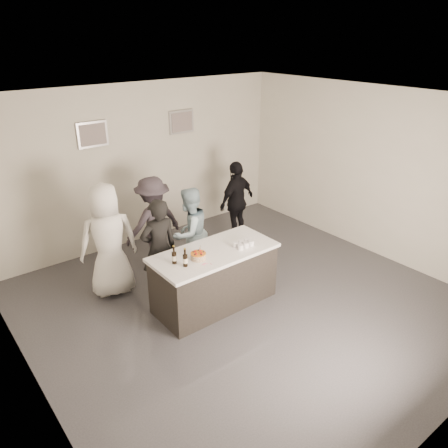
# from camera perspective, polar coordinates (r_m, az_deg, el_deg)

# --- Properties ---
(floor) EXTENTS (6.00, 6.00, 0.00)m
(floor) POSITION_cam_1_polar(r_m,az_deg,el_deg) (6.80, 2.65, -10.26)
(floor) COLOR #3D3D42
(floor) RESTS_ON ground
(ceiling) EXTENTS (6.00, 6.00, 0.00)m
(ceiling) POSITION_cam_1_polar(r_m,az_deg,el_deg) (5.68, 3.25, 15.63)
(ceiling) COLOR white
(wall_back) EXTENTS (6.00, 0.04, 3.00)m
(wall_back) POSITION_cam_1_polar(r_m,az_deg,el_deg) (8.44, -10.67, 7.63)
(wall_back) COLOR beige
(wall_back) RESTS_ON ground
(wall_left) EXTENTS (0.04, 6.00, 3.00)m
(wall_left) POSITION_cam_1_polar(r_m,az_deg,el_deg) (4.86, -25.07, -7.07)
(wall_left) COLOR beige
(wall_left) RESTS_ON ground
(wall_right) EXTENTS (0.04, 6.00, 3.00)m
(wall_right) POSITION_cam_1_polar(r_m,az_deg,el_deg) (8.26, 18.94, 6.38)
(wall_right) COLOR beige
(wall_right) RESTS_ON ground
(picture_left) EXTENTS (0.54, 0.04, 0.44)m
(picture_left) POSITION_cam_1_polar(r_m,az_deg,el_deg) (7.88, -16.81, 11.14)
(picture_left) COLOR #B2B2B7
(picture_left) RESTS_ON wall_back
(picture_right) EXTENTS (0.54, 0.04, 0.44)m
(picture_right) POSITION_cam_1_polar(r_m,az_deg,el_deg) (8.69, -5.58, 13.16)
(picture_right) COLOR #B2B2B7
(picture_right) RESTS_ON wall_back
(bar_counter) EXTENTS (1.86, 0.86, 0.90)m
(bar_counter) POSITION_cam_1_polar(r_m,az_deg,el_deg) (6.55, -1.26, -7.00)
(bar_counter) COLOR white
(bar_counter) RESTS_ON ground
(cake) EXTENTS (0.22, 0.22, 0.08)m
(cake) POSITION_cam_1_polar(r_m,az_deg,el_deg) (6.10, -3.37, -4.26)
(cake) COLOR orange
(cake) RESTS_ON bar_counter
(beer_bottle_a) EXTENTS (0.07, 0.07, 0.26)m
(beer_bottle_a) POSITION_cam_1_polar(r_m,az_deg,el_deg) (5.98, -6.54, -4.04)
(beer_bottle_a) COLOR black
(beer_bottle_a) RESTS_ON bar_counter
(beer_bottle_b) EXTENTS (0.07, 0.07, 0.26)m
(beer_bottle_b) POSITION_cam_1_polar(r_m,az_deg,el_deg) (5.90, -5.10, -4.39)
(beer_bottle_b) COLOR black
(beer_bottle_b) RESTS_ON bar_counter
(tumbler_cluster) EXTENTS (0.30, 0.19, 0.08)m
(tumbler_cluster) POSITION_cam_1_polar(r_m,az_deg,el_deg) (6.45, 2.56, -2.59)
(tumbler_cluster) COLOR orange
(tumbler_cluster) RESTS_ON bar_counter
(candles) EXTENTS (0.24, 0.08, 0.01)m
(candles) POSITION_cam_1_polar(r_m,az_deg,el_deg) (5.99, -2.16, -5.20)
(candles) COLOR pink
(candles) RESTS_ON bar_counter
(person_main_black) EXTENTS (0.61, 0.43, 1.60)m
(person_main_black) POSITION_cam_1_polar(r_m,az_deg,el_deg) (6.67, -8.47, -3.23)
(person_main_black) COLOR black
(person_main_black) RESTS_ON ground
(person_main_blue) EXTENTS (0.87, 0.75, 1.55)m
(person_main_blue) POSITION_cam_1_polar(r_m,az_deg,el_deg) (7.19, -4.51, -1.17)
(person_main_blue) COLOR #98B9C7
(person_main_blue) RESTS_ON ground
(person_guest_left) EXTENTS (0.99, 0.76, 1.80)m
(person_guest_left) POSITION_cam_1_polar(r_m,az_deg,el_deg) (6.85, -14.86, -2.11)
(person_guest_left) COLOR white
(person_guest_left) RESTS_ON ground
(person_guest_right) EXTENTS (0.99, 0.57, 1.58)m
(person_guest_right) POSITION_cam_1_polar(r_m,az_deg,el_deg) (8.45, 1.67, 3.00)
(person_guest_right) COLOR black
(person_guest_right) RESTS_ON ground
(person_guest_back) EXTENTS (1.07, 0.65, 1.62)m
(person_guest_back) POSITION_cam_1_polar(r_m,az_deg,el_deg) (7.57, -9.17, 0.22)
(person_guest_back) COLOR #342E37
(person_guest_back) RESTS_ON ground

